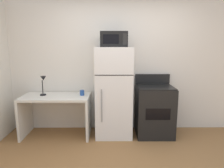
{
  "coord_description": "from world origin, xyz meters",
  "views": [
    {
      "loc": [
        -0.22,
        -2.28,
        1.64
      ],
      "look_at": [
        -0.2,
        1.1,
        1.0
      ],
      "focal_mm": 32.9,
      "sensor_mm": 36.0,
      "label": 1
    }
  ],
  "objects_px": {
    "refrigerator": "(114,92)",
    "coffee_mug": "(82,93)",
    "desk_lamp": "(43,82)",
    "microwave": "(114,39)",
    "desk": "(56,108)",
    "oven_range": "(154,110)"
  },
  "relations": [
    {
      "from": "coffee_mug",
      "to": "microwave",
      "type": "distance_m",
      "value": 1.11
    },
    {
      "from": "desk_lamp",
      "to": "coffee_mug",
      "type": "height_order",
      "value": "desk_lamp"
    },
    {
      "from": "oven_range",
      "to": "desk",
      "type": "bearing_deg",
      "value": -179.33
    },
    {
      "from": "desk",
      "to": "microwave",
      "type": "xyz_separation_m",
      "value": [
        1.05,
        0.0,
        1.22
      ]
    },
    {
      "from": "desk_lamp",
      "to": "refrigerator",
      "type": "height_order",
      "value": "refrigerator"
    },
    {
      "from": "desk",
      "to": "desk_lamp",
      "type": "distance_m",
      "value": 0.51
    },
    {
      "from": "refrigerator",
      "to": "coffee_mug",
      "type": "bearing_deg",
      "value": 178.84
    },
    {
      "from": "desk_lamp",
      "to": "microwave",
      "type": "height_order",
      "value": "microwave"
    },
    {
      "from": "desk",
      "to": "coffee_mug",
      "type": "height_order",
      "value": "coffee_mug"
    },
    {
      "from": "desk_lamp",
      "to": "microwave",
      "type": "relative_size",
      "value": 0.77
    },
    {
      "from": "desk",
      "to": "coffee_mug",
      "type": "relative_size",
      "value": 12.73
    },
    {
      "from": "desk_lamp",
      "to": "oven_range",
      "type": "height_order",
      "value": "desk_lamp"
    },
    {
      "from": "microwave",
      "to": "coffee_mug",
      "type": "bearing_deg",
      "value": 176.74
    },
    {
      "from": "oven_range",
      "to": "desk_lamp",
      "type": "bearing_deg",
      "value": 179.72
    },
    {
      "from": "coffee_mug",
      "to": "refrigerator",
      "type": "relative_size",
      "value": 0.06
    },
    {
      "from": "microwave",
      "to": "oven_range",
      "type": "xyz_separation_m",
      "value": [
        0.75,
        0.02,
        -1.28
      ]
    },
    {
      "from": "coffee_mug",
      "to": "refrigerator",
      "type": "xyz_separation_m",
      "value": [
        0.58,
        -0.01,
        0.01
      ]
    },
    {
      "from": "coffee_mug",
      "to": "refrigerator",
      "type": "bearing_deg",
      "value": -1.16
    },
    {
      "from": "refrigerator",
      "to": "microwave",
      "type": "relative_size",
      "value": 3.51
    },
    {
      "from": "oven_range",
      "to": "refrigerator",
      "type": "bearing_deg",
      "value": 179.79
    },
    {
      "from": "coffee_mug",
      "to": "oven_range",
      "type": "xyz_separation_m",
      "value": [
        1.32,
        -0.01,
        -0.33
      ]
    },
    {
      "from": "microwave",
      "to": "desk",
      "type": "bearing_deg",
      "value": -179.85
    }
  ]
}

